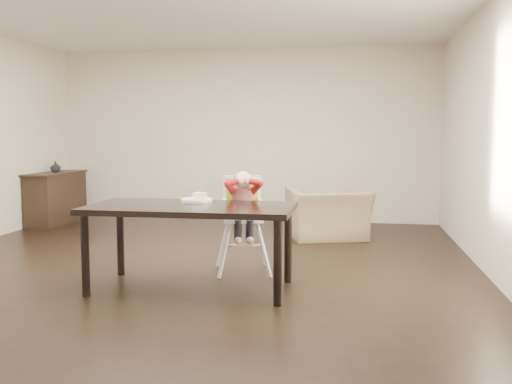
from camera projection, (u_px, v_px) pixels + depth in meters
ground at (179, 271)px, 5.71m from camera, size 7.00×7.00×0.00m
room_walls at (177, 84)px, 5.52m from camera, size 6.02×7.02×2.71m
dining_table at (191, 214)px, 5.00m from camera, size 1.80×0.90×0.75m
high_chair at (243, 201)px, 5.66m from camera, size 0.51×0.51×1.01m
plate at (198, 198)px, 5.26m from camera, size 0.30×0.30×0.08m
armchair at (328, 206)px, 7.45m from camera, size 1.15×0.92×0.87m
sideboard at (56, 198)px, 8.72m from camera, size 0.44×1.26×0.79m
vase at (55, 167)px, 8.69m from camera, size 0.20×0.20×0.16m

